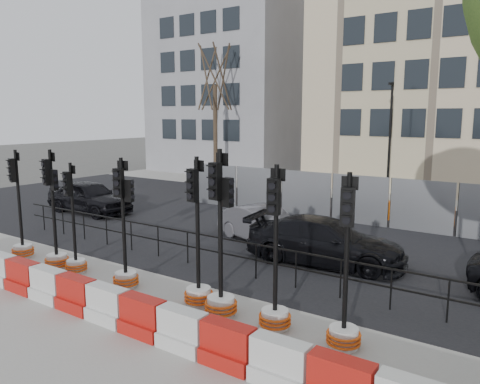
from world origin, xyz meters
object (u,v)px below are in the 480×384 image
Objects in this scene: traffic_signal_d at (125,258)px; car_a at (89,197)px; traffic_signal_a at (21,236)px; car_c at (325,241)px; traffic_signal_h at (344,313)px.

traffic_signal_d reaches higher than car_a.
traffic_signal_d is at bearing 17.56° from traffic_signal_a.
car_c is (8.00, 4.76, -0.01)m from traffic_signal_a.
traffic_signal_h reaches higher than traffic_signal_d.
traffic_signal_a reaches higher than car_a.
traffic_signal_a is 9.31m from car_c.
car_a reaches higher than car_c.
traffic_signal_h reaches higher than traffic_signal_a.
traffic_signal_a is 4.60m from traffic_signal_d.
car_a is (-3.79, 5.52, 0.05)m from traffic_signal_a.
traffic_signal_a is 0.77× the size of car_a.
traffic_signal_a is at bearing 169.05° from traffic_signal_d.
traffic_signal_d is at bearing 137.19° from car_c.
traffic_signal_d is 5.82m from traffic_signal_h.
car_a is 0.88× the size of car_c.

